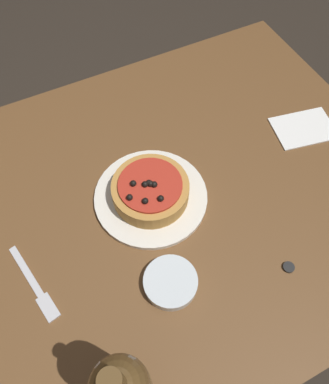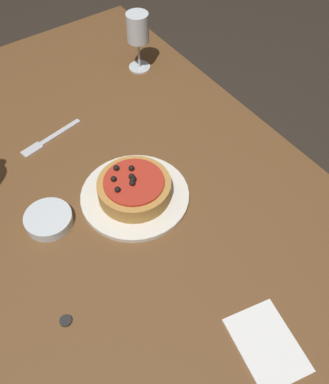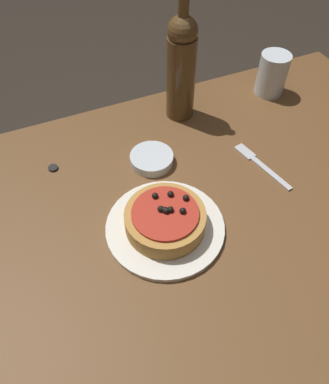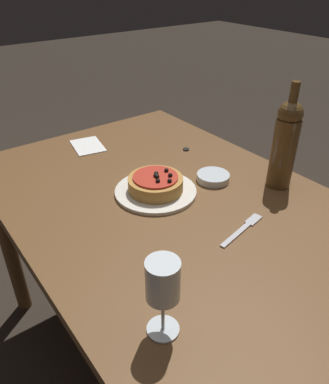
{
  "view_description": "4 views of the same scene",
  "coord_description": "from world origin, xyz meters",
  "px_view_note": "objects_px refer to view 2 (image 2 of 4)",
  "views": [
    {
      "loc": [
        -0.07,
        -0.39,
        1.5
      ],
      "look_at": [
        0.11,
        -0.01,
        0.8
      ],
      "focal_mm": 35.0,
      "sensor_mm": 36.0,
      "label": 1
    },
    {
      "loc": [
        0.67,
        -0.31,
        1.6
      ],
      "look_at": [
        0.14,
        0.07,
        0.79
      ],
      "focal_mm": 42.0,
      "sensor_mm": 36.0,
      "label": 2
    },
    {
      "loc": [
        0.28,
        0.44,
        1.43
      ],
      "look_at": [
        0.08,
        -0.01,
        0.86
      ],
      "focal_mm": 35.0,
      "sensor_mm": 36.0,
      "label": 3
    },
    {
      "loc": [
        -0.73,
        0.59,
        1.39
      ],
      "look_at": [
        0.03,
        0.02,
        0.79
      ],
      "focal_mm": 35.0,
      "sensor_mm": 36.0,
      "label": 4
    }
  ],
  "objects_px": {
    "wine_glass": "(138,30)",
    "fork": "(48,140)",
    "bottle_cap": "(66,321)",
    "side_bowl": "(48,219)",
    "pizza": "(134,188)",
    "dinner_plate": "(135,196)",
    "dining_table": "(114,199)"
  },
  "relations": [
    {
      "from": "wine_glass",
      "to": "fork",
      "type": "relative_size",
      "value": 0.97
    },
    {
      "from": "bottle_cap",
      "to": "wine_glass",
      "type": "bearing_deg",
      "value": 137.12
    },
    {
      "from": "side_bowl",
      "to": "fork",
      "type": "height_order",
      "value": "side_bowl"
    },
    {
      "from": "pizza",
      "to": "dinner_plate",
      "type": "bearing_deg",
      "value": 37.25
    },
    {
      "from": "side_bowl",
      "to": "fork",
      "type": "relative_size",
      "value": 0.59
    },
    {
      "from": "dinner_plate",
      "to": "pizza",
      "type": "distance_m",
      "value": 0.03
    },
    {
      "from": "pizza",
      "to": "bottle_cap",
      "type": "height_order",
      "value": "pizza"
    },
    {
      "from": "pizza",
      "to": "bottle_cap",
      "type": "bearing_deg",
      "value": -56.48
    },
    {
      "from": "side_bowl",
      "to": "bottle_cap",
      "type": "height_order",
      "value": "side_bowl"
    },
    {
      "from": "fork",
      "to": "dining_table",
      "type": "bearing_deg",
      "value": 97.71
    },
    {
      "from": "fork",
      "to": "bottle_cap",
      "type": "xyz_separation_m",
      "value": [
        0.48,
        -0.19,
        0.0
      ]
    },
    {
      "from": "dinner_plate",
      "to": "dining_table",
      "type": "bearing_deg",
      "value": -171.38
    },
    {
      "from": "wine_glass",
      "to": "fork",
      "type": "xyz_separation_m",
      "value": [
        0.13,
        -0.37,
        -0.13
      ]
    },
    {
      "from": "wine_glass",
      "to": "fork",
      "type": "bearing_deg",
      "value": -70.74
    },
    {
      "from": "side_bowl",
      "to": "dining_table",
      "type": "bearing_deg",
      "value": 101.69
    },
    {
      "from": "pizza",
      "to": "bottle_cap",
      "type": "relative_size",
      "value": 7.17
    },
    {
      "from": "dining_table",
      "to": "wine_glass",
      "type": "bearing_deg",
      "value": 138.08
    },
    {
      "from": "fork",
      "to": "wine_glass",
      "type": "bearing_deg",
      "value": -172.15
    },
    {
      "from": "dining_table",
      "to": "wine_glass",
      "type": "xyz_separation_m",
      "value": [
        -0.34,
        0.3,
        0.22
      ]
    },
    {
      "from": "pizza",
      "to": "side_bowl",
      "type": "height_order",
      "value": "pizza"
    },
    {
      "from": "dining_table",
      "to": "side_bowl",
      "type": "distance_m",
      "value": 0.22
    },
    {
      "from": "dinner_plate",
      "to": "wine_glass",
      "type": "height_order",
      "value": "wine_glass"
    },
    {
      "from": "dining_table",
      "to": "dinner_plate",
      "type": "relative_size",
      "value": 5.39
    },
    {
      "from": "wine_glass",
      "to": "side_bowl",
      "type": "distance_m",
      "value": 0.63
    },
    {
      "from": "wine_glass",
      "to": "bottle_cap",
      "type": "bearing_deg",
      "value": -42.88
    },
    {
      "from": "dining_table",
      "to": "pizza",
      "type": "distance_m",
      "value": 0.15
    },
    {
      "from": "pizza",
      "to": "fork",
      "type": "xyz_separation_m",
      "value": [
        -0.3,
        -0.08,
        -0.03
      ]
    },
    {
      "from": "pizza",
      "to": "bottle_cap",
      "type": "xyz_separation_m",
      "value": [
        0.18,
        -0.28,
        -0.03
      ]
    },
    {
      "from": "dinner_plate",
      "to": "pizza",
      "type": "xyz_separation_m",
      "value": [
        -0.0,
        -0.0,
        0.03
      ]
    },
    {
      "from": "side_bowl",
      "to": "fork",
      "type": "distance_m",
      "value": 0.27
    },
    {
      "from": "wine_glass",
      "to": "fork",
      "type": "height_order",
      "value": "wine_glass"
    },
    {
      "from": "dining_table",
      "to": "bottle_cap",
      "type": "relative_size",
      "value": 57.85
    }
  ]
}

